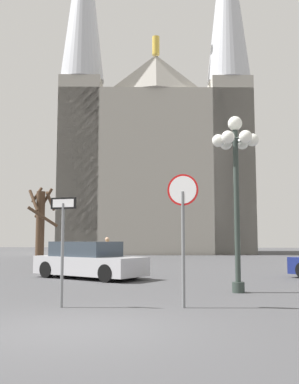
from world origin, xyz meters
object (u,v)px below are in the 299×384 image
(one_way_arrow_sign, at_px, (63,237))
(pedestrian_walking, at_px, (107,250))
(bare_tree, at_px, (40,227))
(street_lamp, at_px, (236,162))
(cathedral, at_px, (155,150))
(stop_sign, at_px, (183,214))
(parked_car_near_silver, at_px, (88,261))

(one_way_arrow_sign, xyz_separation_m, pedestrian_walking, (-1.20, 11.23, -0.64))
(bare_tree, bearing_deg, street_lamp, -37.94)
(cathedral, xyz_separation_m, street_lamp, (5.14, -30.77, -6.63))
(stop_sign, xyz_separation_m, pedestrian_walking, (-3.97, 11.00, -1.16))
(stop_sign, height_order, one_way_arrow_sign, stop_sign)
(one_way_arrow_sign, xyz_separation_m, street_lamp, (4.28, 3.12, 2.23))
(street_lamp, bearing_deg, parked_car_near_silver, 144.02)
(cathedral, xyz_separation_m, pedestrian_walking, (-0.34, -22.66, -9.50))
(cathedral, distance_m, stop_sign, 34.87)
(cathedral, relative_size, parked_car_near_silver, 7.41)
(street_lamp, height_order, pedestrian_walking, street_lamp)
(parked_car_near_silver, bearing_deg, bare_tree, 138.66)
(street_lamp, xyz_separation_m, bare_tree, (-8.26, 6.44, -1.76))
(stop_sign, relative_size, pedestrian_walking, 1.92)
(street_lamp, relative_size, bare_tree, 1.32)
(cathedral, distance_m, street_lamp, 31.89)
(bare_tree, relative_size, parked_car_near_silver, 0.82)
(stop_sign, relative_size, street_lamp, 0.59)
(pedestrian_walking, bearing_deg, stop_sign, -70.16)
(stop_sign, distance_m, street_lamp, 3.68)
(one_way_arrow_sign, distance_m, pedestrian_walking, 11.31)
(parked_car_near_silver, xyz_separation_m, pedestrian_walking, (-0.10, 4.21, 0.29))
(bare_tree, bearing_deg, one_way_arrow_sign, -67.40)
(cathedral, height_order, stop_sign, cathedral)
(parked_car_near_silver, distance_m, pedestrian_walking, 4.22)
(stop_sign, distance_m, parked_car_near_silver, 7.95)
(bare_tree, distance_m, pedestrian_walking, 3.43)
(stop_sign, distance_m, pedestrian_walking, 11.75)
(street_lamp, bearing_deg, cathedral, 99.48)
(cathedral, distance_m, one_way_arrow_sign, 35.04)
(cathedral, xyz_separation_m, stop_sign, (3.63, -33.66, -8.33))
(cathedral, relative_size, pedestrian_walking, 22.46)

